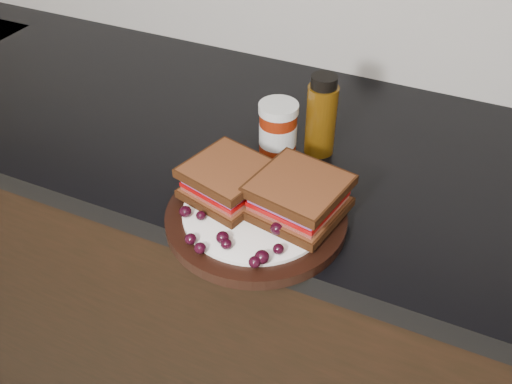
% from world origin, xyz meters
% --- Properties ---
extents(base_cabinets, '(3.96, 0.58, 0.86)m').
position_xyz_m(base_cabinets, '(0.00, 1.70, 0.43)').
color(base_cabinets, black).
rests_on(base_cabinets, ground_plane).
extents(countertop, '(3.98, 0.60, 0.04)m').
position_xyz_m(countertop, '(0.00, 1.70, 0.88)').
color(countertop, black).
rests_on(countertop, base_cabinets).
extents(plate, '(0.28, 0.28, 0.02)m').
position_xyz_m(plate, '(0.05, 1.47, 0.91)').
color(plate, black).
rests_on(plate, countertop).
extents(sandwich_left, '(0.15, 0.15, 0.05)m').
position_xyz_m(sandwich_left, '(-0.01, 1.49, 0.95)').
color(sandwich_left, '#5E3118').
rests_on(sandwich_left, plate).
extents(sandwich_right, '(0.15, 0.15, 0.06)m').
position_xyz_m(sandwich_right, '(0.11, 1.50, 0.95)').
color(sandwich_right, '#5E3118').
rests_on(sandwich_right, plate).
extents(grape_0, '(0.02, 0.02, 0.02)m').
position_xyz_m(grape_0, '(-0.04, 1.42, 0.93)').
color(grape_0, black).
rests_on(grape_0, plate).
extents(grape_1, '(0.02, 0.02, 0.01)m').
position_xyz_m(grape_1, '(-0.02, 1.42, 0.93)').
color(grape_1, black).
rests_on(grape_1, plate).
extents(grape_2, '(0.02, 0.02, 0.02)m').
position_xyz_m(grape_2, '(-0.01, 1.37, 0.93)').
color(grape_2, black).
rests_on(grape_2, plate).
extents(grape_3, '(0.02, 0.02, 0.02)m').
position_xyz_m(grape_3, '(0.01, 1.36, 0.93)').
color(grape_3, black).
rests_on(grape_3, plate).
extents(grape_4, '(0.02, 0.02, 0.02)m').
position_xyz_m(grape_4, '(0.03, 1.39, 0.93)').
color(grape_4, black).
rests_on(grape_4, plate).
extents(grape_5, '(0.02, 0.02, 0.02)m').
position_xyz_m(grape_5, '(0.04, 1.38, 0.93)').
color(grape_5, black).
rests_on(grape_5, plate).
extents(grape_6, '(0.02, 0.02, 0.02)m').
position_xyz_m(grape_6, '(0.09, 1.37, 0.93)').
color(grape_6, black).
rests_on(grape_6, plate).
extents(grape_7, '(0.02, 0.02, 0.02)m').
position_xyz_m(grape_7, '(0.10, 1.38, 0.93)').
color(grape_7, black).
rests_on(grape_7, plate).
extents(grape_8, '(0.02, 0.02, 0.02)m').
position_xyz_m(grape_8, '(0.11, 1.40, 0.93)').
color(grape_8, black).
rests_on(grape_8, plate).
extents(grape_9, '(0.02, 0.02, 0.02)m').
position_xyz_m(grape_9, '(0.10, 1.44, 0.93)').
color(grape_9, black).
rests_on(grape_9, plate).
extents(grape_10, '(0.02, 0.02, 0.02)m').
position_xyz_m(grape_10, '(0.13, 1.45, 0.93)').
color(grape_10, black).
rests_on(grape_10, plate).
extents(grape_11, '(0.02, 0.02, 0.01)m').
position_xyz_m(grape_11, '(0.12, 1.48, 0.93)').
color(grape_11, black).
rests_on(grape_11, plate).
extents(grape_12, '(0.02, 0.02, 0.01)m').
position_xyz_m(grape_12, '(0.12, 1.49, 0.93)').
color(grape_12, black).
rests_on(grape_12, plate).
extents(grape_13, '(0.02, 0.02, 0.02)m').
position_xyz_m(grape_13, '(0.10, 1.53, 0.93)').
color(grape_13, black).
rests_on(grape_13, plate).
extents(grape_14, '(0.02, 0.02, 0.02)m').
position_xyz_m(grape_14, '(-0.02, 1.52, 0.93)').
color(grape_14, black).
rests_on(grape_14, plate).
extents(grape_15, '(0.02, 0.02, 0.02)m').
position_xyz_m(grape_15, '(-0.01, 1.49, 0.93)').
color(grape_15, black).
rests_on(grape_15, plate).
extents(grape_16, '(0.02, 0.02, 0.02)m').
position_xyz_m(grape_16, '(-0.03, 1.48, 0.93)').
color(grape_16, black).
rests_on(grape_16, plate).
extents(grape_17, '(0.02, 0.02, 0.02)m').
position_xyz_m(grape_17, '(-0.03, 1.46, 0.93)').
color(grape_17, black).
rests_on(grape_17, plate).
extents(grape_18, '(0.02, 0.02, 0.02)m').
position_xyz_m(grape_18, '(-0.01, 1.52, 0.93)').
color(grape_18, black).
rests_on(grape_18, plate).
extents(grape_19, '(0.02, 0.02, 0.02)m').
position_xyz_m(grape_19, '(-0.03, 1.50, 0.93)').
color(grape_19, black).
rests_on(grape_19, plate).
extents(grape_20, '(0.02, 0.02, 0.02)m').
position_xyz_m(grape_20, '(-0.01, 1.47, 0.93)').
color(grape_20, black).
rests_on(grape_20, plate).
extents(condiment_jar, '(0.07, 0.07, 0.10)m').
position_xyz_m(condiment_jar, '(0.01, 1.65, 0.95)').
color(condiment_jar, maroon).
rests_on(condiment_jar, countertop).
extents(oil_bottle, '(0.07, 0.07, 0.15)m').
position_xyz_m(oil_bottle, '(0.07, 1.69, 0.97)').
color(oil_bottle, '#4D2F07').
rests_on(oil_bottle, countertop).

